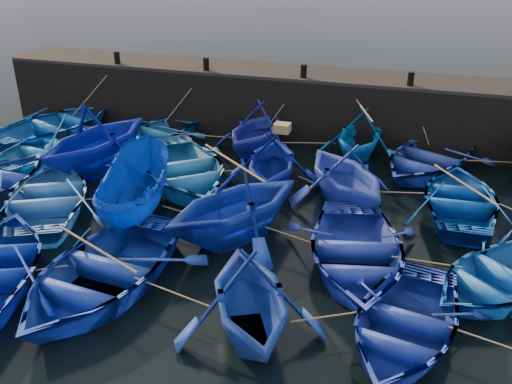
# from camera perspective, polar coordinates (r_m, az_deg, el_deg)

# --- Properties ---
(ground) EXTENTS (120.00, 120.00, 0.00)m
(ground) POSITION_cam_1_polar(r_m,az_deg,el_deg) (14.99, -3.53, -7.57)
(ground) COLOR black
(ground) RESTS_ON ground
(quay_wall) EXTENTS (26.00, 2.50, 2.50)m
(quay_wall) POSITION_cam_1_polar(r_m,az_deg,el_deg) (23.69, 5.11, 8.65)
(quay_wall) COLOR black
(quay_wall) RESTS_ON ground
(quay_top) EXTENTS (26.00, 2.50, 0.12)m
(quay_top) POSITION_cam_1_polar(r_m,az_deg,el_deg) (23.33, 5.24, 11.72)
(quay_top) COLOR black
(quay_top) RESTS_ON quay_wall
(bollard_0) EXTENTS (0.24, 0.24, 0.50)m
(bollard_0) POSITION_cam_1_polar(r_m,az_deg,el_deg) (25.24, -13.73, 12.93)
(bollard_0) COLOR black
(bollard_0) RESTS_ON quay_top
(bollard_1) EXTENTS (0.24, 0.24, 0.50)m
(bollard_1) POSITION_cam_1_polar(r_m,az_deg,el_deg) (23.52, -5.01, 12.63)
(bollard_1) COLOR black
(bollard_1) RESTS_ON quay_top
(bollard_2) EXTENTS (0.24, 0.24, 0.50)m
(bollard_2) POSITION_cam_1_polar(r_m,az_deg,el_deg) (22.40, 4.79, 11.96)
(bollard_2) COLOR black
(bollard_2) RESTS_ON quay_top
(bollard_3) EXTENTS (0.24, 0.24, 0.50)m
(bollard_3) POSITION_cam_1_polar(r_m,az_deg,el_deg) (21.96, 15.22, 10.86)
(bollard_3) COLOR black
(bollard_3) RESTS_ON quay_top
(boat_0) EXTENTS (5.62, 6.49, 1.13)m
(boat_0) POSITION_cam_1_polar(r_m,az_deg,el_deg) (24.81, -19.34, 6.41)
(boat_0) COLOR #0D4B9E
(boat_0) RESTS_ON ground
(boat_1) EXTENTS (4.30, 5.08, 0.90)m
(boat_1) POSITION_cam_1_polar(r_m,az_deg,el_deg) (23.10, -10.30, 5.77)
(boat_1) COLOR #1B5FA9
(boat_1) RESTS_ON ground
(boat_2) EXTENTS (3.98, 4.43, 2.06)m
(boat_2) POSITION_cam_1_polar(r_m,az_deg,el_deg) (21.60, 0.10, 6.41)
(boat_2) COLOR #1D279D
(boat_2) RESTS_ON ground
(boat_3) EXTENTS (3.47, 3.96, 1.98)m
(boat_3) POSITION_cam_1_polar(r_m,az_deg,el_deg) (21.40, 10.38, 5.66)
(boat_3) COLOR #0565BC
(boat_3) RESTS_ON ground
(boat_4) EXTENTS (5.50, 6.21, 1.07)m
(boat_4) POSITION_cam_1_polar(r_m,az_deg,el_deg) (21.12, 16.84, 3.33)
(boat_4) COLOR navy
(boat_4) RESTS_ON ground
(boat_6) EXTENTS (3.87, 4.90, 0.92)m
(boat_6) POSITION_cam_1_polar(r_m,az_deg,el_deg) (22.58, -20.31, 4.09)
(boat_6) COLOR blue
(boat_6) RESTS_ON ground
(boat_7) EXTENTS (5.22, 5.70, 2.54)m
(boat_7) POSITION_cam_1_polar(r_m,az_deg,el_deg) (20.74, -15.67, 5.27)
(boat_7) COLOR #031592
(boat_7) RESTS_ON ground
(boat_8) EXTENTS (6.62, 6.90, 1.16)m
(boat_8) POSITION_cam_1_polar(r_m,az_deg,el_deg) (19.39, -7.39, 2.40)
(boat_8) COLOR #256EB2
(boat_8) RESTS_ON ground
(boat_9) EXTENTS (3.93, 4.36, 2.02)m
(boat_9) POSITION_cam_1_polar(r_m,az_deg,el_deg) (18.75, 1.67, 3.19)
(boat_9) COLOR navy
(boat_9) RESTS_ON ground
(boat_10) EXTENTS (5.24, 5.35, 2.14)m
(boat_10) POSITION_cam_1_polar(r_m,az_deg,el_deg) (17.88, 9.02, 1.89)
(boat_10) COLOR blue
(boat_10) RESTS_ON ground
(boat_11) EXTENTS (3.50, 4.78, 0.97)m
(boat_11) POSITION_cam_1_polar(r_m,az_deg,el_deg) (18.43, 19.85, -0.66)
(boat_11) COLOR navy
(boat_11) RESTS_ON ground
(boat_14) EXTENTS (5.51, 6.16, 1.05)m
(boat_14) POSITION_cam_1_polar(r_m,az_deg,el_deg) (18.49, -20.00, -0.46)
(boat_14) COLOR blue
(boat_14) RESTS_ON ground
(boat_15) EXTENTS (2.96, 5.08, 1.85)m
(boat_15) POSITION_cam_1_polar(r_m,az_deg,el_deg) (17.23, -12.11, 0.12)
(boat_15) COLOR #002EA5
(boat_15) RESTS_ON ground
(boat_16) EXTENTS (5.69, 5.86, 2.35)m
(boat_16) POSITION_cam_1_polar(r_m,az_deg,el_deg) (15.62, -2.21, -1.06)
(boat_16) COLOR #102D96
(boat_16) RESTS_ON ground
(boat_17) EXTENTS (4.64, 5.78, 1.07)m
(boat_17) POSITION_cam_1_polar(r_m,az_deg,el_deg) (14.84, 9.92, -5.89)
(boat_17) COLOR #2035A4
(boat_17) RESTS_ON ground
(boat_18) EXTENTS (5.41, 5.58, 0.94)m
(boat_18) POSITION_cam_1_polar(r_m,az_deg,el_deg) (15.02, 23.34, -7.72)
(boat_18) COLOR blue
(boat_18) RESTS_ON ground
(boat_22) EXTENTS (4.57, 5.96, 1.15)m
(boat_22) POSITION_cam_1_polar(r_m,az_deg,el_deg) (14.32, -15.28, -7.59)
(boat_22) COLOR #1635A2
(boat_22) RESTS_ON ground
(boat_23) EXTENTS (4.67, 4.91, 2.02)m
(boat_23) POSITION_cam_1_polar(r_m,az_deg,el_deg) (12.24, -0.65, -10.42)
(boat_23) COLOR #173695
(boat_23) RESTS_ON ground
(boat_24) EXTENTS (3.98, 5.01, 0.93)m
(boat_24) POSITION_cam_1_polar(r_m,az_deg,el_deg) (12.84, 14.59, -12.49)
(boat_24) COLOR navy
(boat_24) RESTS_ON ground
(wooden_crate) EXTENTS (0.51, 0.43, 0.29)m
(wooden_crate) POSITION_cam_1_polar(r_m,az_deg,el_deg) (18.26, 2.63, 6.42)
(wooden_crate) COLOR olive
(wooden_crate) RESTS_ON boat_9
(mooring_ropes) EXTENTS (18.46, 11.89, 2.10)m
(mooring_ropes) POSITION_cam_1_polar(r_m,az_deg,el_deg) (18.77, 1.60, 2.77)
(mooring_ropes) COLOR tan
(mooring_ropes) RESTS_ON ground
(loose_oars) EXTENTS (10.69, 12.18, 1.44)m
(loose_oars) POSITION_cam_1_polar(r_m,az_deg,el_deg) (16.61, 4.97, 2.35)
(loose_oars) COLOR #99724C
(loose_oars) RESTS_ON ground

